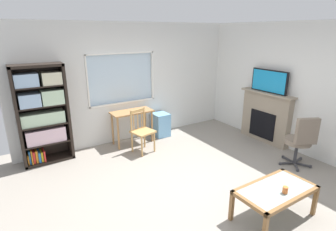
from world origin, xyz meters
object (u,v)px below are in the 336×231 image
object	(u,v)px
desk_under_window	(132,117)
fireplace	(265,117)
bookshelf	(42,112)
sippy_cup	(285,190)
tv	(269,81)
wooden_chair	(142,131)
office_chair	(301,139)
coffee_table	(275,193)
plastic_drawer_unit	(161,124)

from	to	relation	value
desk_under_window	fireplace	xyz separation A→B (m)	(2.62, -1.50, -0.04)
bookshelf	sippy_cup	world-z (taller)	bookshelf
bookshelf	desk_under_window	world-z (taller)	bookshelf
desk_under_window	bookshelf	bearing A→B (deg)	176.58
tv	bookshelf	bearing A→B (deg)	159.81
wooden_chair	tv	bearing A→B (deg)	-20.62
bookshelf	fireplace	world-z (taller)	bookshelf
office_chair	sippy_cup	size ratio (longest dim) A/B	11.11
wooden_chair	fireplace	distance (m)	2.83
coffee_table	sippy_cup	world-z (taller)	sippy_cup
plastic_drawer_unit	sippy_cup	size ratio (longest dim) A/B	6.20
plastic_drawer_unit	fireplace	distance (m)	2.44
fireplace	sippy_cup	distance (m)	2.88
fireplace	office_chair	size ratio (longest dim) A/B	1.29
desk_under_window	plastic_drawer_unit	world-z (taller)	desk_under_window
bookshelf	wooden_chair	bearing A→B (deg)	-19.55
plastic_drawer_unit	coffee_table	size ratio (longest dim) A/B	0.51
plastic_drawer_unit	coffee_table	bearing A→B (deg)	-94.15
office_chair	coffee_table	xyz separation A→B (m)	(-1.61, -0.67, -0.17)
sippy_cup	tv	bearing A→B (deg)	43.49
coffee_table	sippy_cup	xyz separation A→B (m)	(0.01, -0.12, 0.11)
sippy_cup	wooden_chair	bearing A→B (deg)	100.59
plastic_drawer_unit	sippy_cup	world-z (taller)	plastic_drawer_unit
tv	sippy_cup	world-z (taller)	tv
bookshelf	tv	xyz separation A→B (m)	(4.38, -1.61, 0.41)
bookshelf	fireplace	bearing A→B (deg)	-20.12
wooden_chair	fireplace	bearing A→B (deg)	-20.49
plastic_drawer_unit	sippy_cup	bearing A→B (deg)	-93.85
coffee_table	plastic_drawer_unit	bearing A→B (deg)	85.85
desk_under_window	office_chair	distance (m)	3.42
fireplace	coffee_table	bearing A→B (deg)	-138.75
plastic_drawer_unit	tv	world-z (taller)	tv
coffee_table	sippy_cup	distance (m)	0.17
office_chair	sippy_cup	distance (m)	1.79
desk_under_window	fireplace	distance (m)	3.02
wooden_chair	tv	distance (m)	2.96
tv	sippy_cup	size ratio (longest dim) A/B	9.83
plastic_drawer_unit	desk_under_window	bearing A→B (deg)	-176.26
fireplace	coffee_table	distance (m)	2.81
bookshelf	office_chair	xyz separation A→B (m)	(3.90, -2.78, -0.44)
wooden_chair	bookshelf	bearing A→B (deg)	160.45
desk_under_window	wooden_chair	world-z (taller)	wooden_chair
desk_under_window	tv	size ratio (longest dim) A/B	1.04
plastic_drawer_unit	office_chair	distance (m)	3.06
bookshelf	plastic_drawer_unit	distance (m)	2.64
plastic_drawer_unit	coffee_table	xyz separation A→B (m)	(-0.25, -3.40, 0.11)
bookshelf	wooden_chair	distance (m)	1.93
plastic_drawer_unit	fireplace	xyz separation A→B (m)	(1.86, -1.55, 0.30)
wooden_chair	sippy_cup	distance (m)	3.01
bookshelf	fireplace	size ratio (longest dim) A/B	1.46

